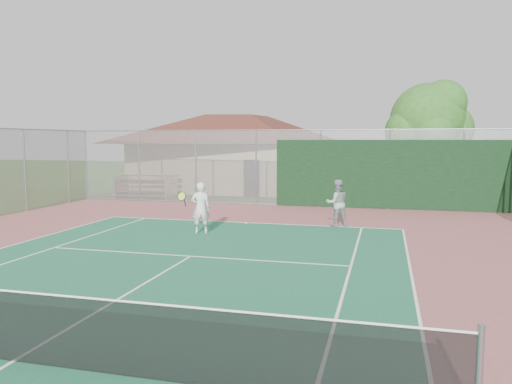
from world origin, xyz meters
TOP-DOWN VIEW (x-y plane):
  - ground at (0.00, 0.00)m, footprint 120.00×120.00m
  - court_surface at (0.00, 0.00)m, footprint 20.00×34.00m
  - tennis_net at (0.00, 0.00)m, footprint 11.85×0.08m
  - back_fence at (2.11, 16.98)m, footprint 20.08×0.11m
  - side_fence_left at (-10.00, 12.50)m, footprint 0.08×9.00m
  - clubhouse at (-3.99, 24.02)m, footprint 12.82×8.82m
  - bleachers at (-7.56, 18.72)m, footprint 3.17×2.06m
  - tree at (6.88, 20.49)m, footprint 4.25×4.02m
  - player_white_front at (-0.93, 9.54)m, footprint 1.06×0.75m
  - player_grey_back at (3.24, 11.95)m, footprint 0.98×0.88m

SIDE VIEW (x-z plane):
  - ground at x=0.00m, z-range 0.00..0.00m
  - court_surface at x=0.00m, z-range 0.00..0.02m
  - tennis_net at x=0.00m, z-range -0.04..1.06m
  - bleachers at x=-7.56m, z-range 0.03..1.18m
  - player_grey_back at x=3.24m, z-range 0.00..1.64m
  - player_white_front at x=-0.93m, z-range 0.01..1.67m
  - back_fence at x=2.11m, z-range -0.09..3.43m
  - side_fence_left at x=-10.00m, z-range 0.00..3.50m
  - clubhouse at x=-3.99m, z-range 0.04..5.44m
  - tree at x=6.88m, z-range 0.93..6.86m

